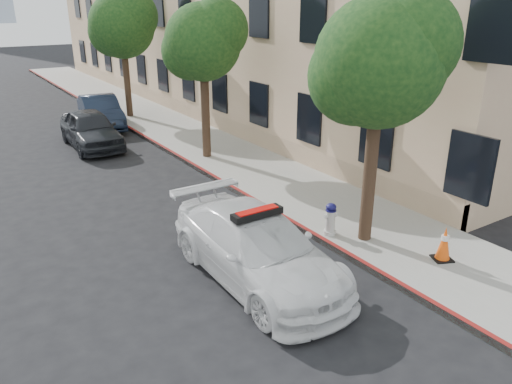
{
  "coord_description": "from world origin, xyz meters",
  "views": [
    {
      "loc": [
        -5.16,
        -9.56,
        5.51
      ],
      "look_at": [
        1.19,
        0.14,
        1.0
      ],
      "focal_mm": 35.0,
      "sensor_mm": 36.0,
      "label": 1
    }
  ],
  "objects_px": {
    "traffic_cone": "(444,244)",
    "parked_car_far": "(101,112)",
    "police_car": "(257,248)",
    "fire_hydrant": "(330,219)",
    "parked_car_mid": "(91,129)"
  },
  "relations": [
    {
      "from": "parked_car_far",
      "to": "fire_hydrant",
      "type": "distance_m",
      "value": 14.42
    },
    {
      "from": "traffic_cone",
      "to": "parked_car_far",
      "type": "bearing_deg",
      "value": 98.1
    },
    {
      "from": "parked_car_far",
      "to": "police_car",
      "type": "bearing_deg",
      "value": -87.65
    },
    {
      "from": "police_car",
      "to": "traffic_cone",
      "type": "distance_m",
      "value": 4.11
    },
    {
      "from": "police_car",
      "to": "parked_car_far",
      "type": "distance_m",
      "value": 14.97
    },
    {
      "from": "police_car",
      "to": "fire_hydrant",
      "type": "relative_size",
      "value": 6.12
    },
    {
      "from": "traffic_cone",
      "to": "parked_car_mid",
      "type": "bearing_deg",
      "value": 105.09
    },
    {
      "from": "police_car",
      "to": "parked_car_far",
      "type": "bearing_deg",
      "value": 85.25
    },
    {
      "from": "traffic_cone",
      "to": "police_car",
      "type": "bearing_deg",
      "value": 154.22
    },
    {
      "from": "parked_car_mid",
      "to": "traffic_cone",
      "type": "height_order",
      "value": "parked_car_mid"
    },
    {
      "from": "parked_car_mid",
      "to": "fire_hydrant",
      "type": "bearing_deg",
      "value": -76.39
    },
    {
      "from": "police_car",
      "to": "parked_car_mid",
      "type": "xyz_separation_m",
      "value": [
        0.01,
        11.9,
        0.02
      ]
    },
    {
      "from": "police_car",
      "to": "parked_car_mid",
      "type": "bearing_deg",
      "value": 90.27
    },
    {
      "from": "police_car",
      "to": "fire_hydrant",
      "type": "height_order",
      "value": "police_car"
    },
    {
      "from": "parked_car_mid",
      "to": "parked_car_far",
      "type": "height_order",
      "value": "parked_car_mid"
    }
  ]
}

